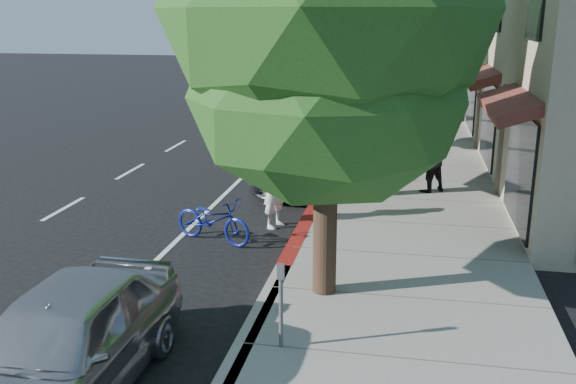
% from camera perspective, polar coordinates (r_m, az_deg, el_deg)
% --- Properties ---
extents(ground, '(120.00, 120.00, 0.00)m').
position_cam_1_polar(ground, '(13.11, 0.45, -5.51)').
color(ground, black).
rests_on(ground, ground).
extents(sidewalk, '(4.60, 56.00, 0.15)m').
position_cam_1_polar(sidewalk, '(20.56, 10.78, 2.28)').
color(sidewalk, gray).
rests_on(sidewalk, ground).
extents(curb, '(0.30, 56.00, 0.15)m').
position_cam_1_polar(curb, '(20.68, 4.40, 2.59)').
color(curb, '#9E998E').
rests_on(curb, ground).
extents(curb_red_segment, '(0.32, 4.00, 0.15)m').
position_cam_1_polar(curb_red_segment, '(14.00, 1.18, -3.77)').
color(curb_red_segment, maroon).
rests_on(curb_red_segment, ground).
extents(street_tree_0, '(5.21, 5.21, 7.75)m').
position_cam_1_polar(street_tree_0, '(10.11, 3.62, 15.34)').
color(street_tree_0, black).
rests_on(street_tree_0, ground).
extents(street_tree_2, '(3.91, 3.91, 6.67)m').
position_cam_1_polar(street_tree_2, '(22.07, 7.62, 14.01)').
color(street_tree_2, black).
rests_on(street_tree_2, ground).
extents(street_tree_3, '(4.73, 4.73, 7.73)m').
position_cam_1_polar(street_tree_3, '(28.06, 8.40, 15.56)').
color(street_tree_3, black).
rests_on(street_tree_3, ground).
extents(street_tree_4, '(3.99, 3.99, 7.43)m').
position_cam_1_polar(street_tree_4, '(34.05, 8.87, 15.43)').
color(street_tree_4, black).
rests_on(street_tree_4, ground).
extents(street_tree_5, '(4.12, 4.12, 7.27)m').
position_cam_1_polar(street_tree_5, '(40.05, 9.19, 15.20)').
color(street_tree_5, black).
rests_on(street_tree_5, ground).
extents(cyclist, '(0.67, 0.84, 1.99)m').
position_cam_1_polar(cyclist, '(14.45, -1.13, 0.66)').
color(cyclist, white).
rests_on(cyclist, ground).
extents(bicycle, '(1.99, 1.27, 0.99)m').
position_cam_1_polar(bicycle, '(13.72, -6.67, -2.45)').
color(bicycle, navy).
rests_on(bicycle, ground).
extents(silver_suv, '(2.88, 5.41, 1.45)m').
position_cam_1_polar(silver_suv, '(18.18, 1.99, 2.90)').
color(silver_suv, '#A6A7AB').
rests_on(silver_suv, ground).
extents(dark_sedan, '(1.66, 4.20, 1.36)m').
position_cam_1_polar(dark_sedan, '(26.62, 1.12, 6.89)').
color(dark_sedan, '#222428').
rests_on(dark_sedan, ground).
extents(white_pickup, '(2.81, 5.93, 1.67)m').
position_cam_1_polar(white_pickup, '(27.63, 1.80, 7.53)').
color(white_pickup, silver).
rests_on(white_pickup, ground).
extents(dark_suv_far, '(2.13, 4.35, 1.43)m').
position_cam_1_polar(dark_suv_far, '(38.90, 4.24, 9.67)').
color(dark_suv_far, black).
rests_on(dark_suv_far, ground).
extents(near_car_a, '(1.85, 4.44, 1.50)m').
position_cam_1_polar(near_car_a, '(8.67, -19.35, -12.64)').
color(near_car_a, '#AAA9AE').
rests_on(near_car_a, ground).
extents(pedestrian, '(1.10, 1.04, 1.78)m').
position_cam_1_polar(pedestrian, '(17.26, 12.49, 2.93)').
color(pedestrian, black).
rests_on(pedestrian, sidewalk).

